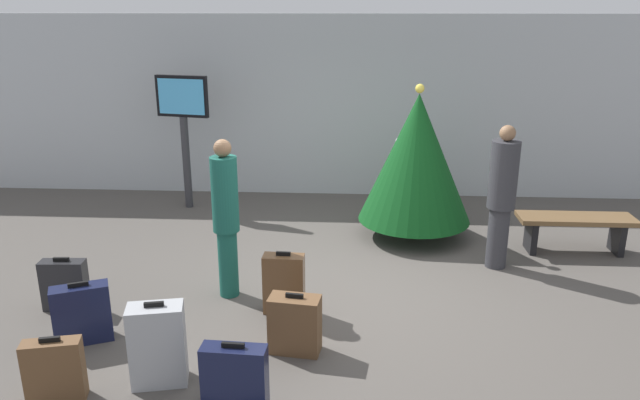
# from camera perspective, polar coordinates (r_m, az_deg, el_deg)

# --- Properties ---
(ground_plane) EXTENTS (16.00, 16.00, 0.00)m
(ground_plane) POSITION_cam_1_polar(r_m,az_deg,el_deg) (6.83, 1.43, -8.53)
(ground_plane) COLOR #514C47
(back_wall) EXTENTS (16.00, 0.20, 2.92)m
(back_wall) POSITION_cam_1_polar(r_m,az_deg,el_deg) (9.99, 2.27, 8.77)
(back_wall) COLOR #B7BCC1
(back_wall) RESTS_ON ground_plane
(holiday_tree) EXTENTS (1.51, 1.51, 2.08)m
(holiday_tree) POSITION_cam_1_polar(r_m,az_deg,el_deg) (8.14, 9.06, 3.91)
(holiday_tree) COLOR #4C3319
(holiday_tree) RESTS_ON ground_plane
(flight_info_kiosk) EXTENTS (0.82, 0.24, 2.05)m
(flight_info_kiosk) POSITION_cam_1_polar(r_m,az_deg,el_deg) (9.45, -12.74, 7.57)
(flight_info_kiosk) COLOR #333338
(flight_info_kiosk) RESTS_ON ground_plane
(waiting_bench) EXTENTS (1.45, 0.44, 0.48)m
(waiting_bench) POSITION_cam_1_polar(r_m,az_deg,el_deg) (8.39, 22.90, -2.21)
(waiting_bench) COLOR brown
(waiting_bench) RESTS_ON ground_plane
(traveller_0) EXTENTS (0.40, 0.40, 1.74)m
(traveller_0) POSITION_cam_1_polar(r_m,az_deg,el_deg) (6.46, -8.86, -1.36)
(traveller_0) COLOR #19594C
(traveller_0) RESTS_ON ground_plane
(traveller_1) EXTENTS (0.46, 0.46, 1.74)m
(traveller_1) POSITION_cam_1_polar(r_m,az_deg,el_deg) (7.43, 16.73, 0.53)
(traveller_1) COLOR #333338
(traveller_1) RESTS_ON ground_plane
(suitcase_0) EXTENTS (0.52, 0.21, 0.56)m
(suitcase_0) POSITION_cam_1_polar(r_m,az_deg,el_deg) (4.99, -8.04, -16.13)
(suitcase_0) COLOR #141938
(suitcase_0) RESTS_ON ground_plane
(suitcase_1) EXTENTS (0.47, 0.20, 0.58)m
(suitcase_1) POSITION_cam_1_polar(r_m,az_deg,el_deg) (6.88, -22.89, -7.36)
(suitcase_1) COLOR #232326
(suitcase_1) RESTS_ON ground_plane
(suitcase_2) EXTENTS (0.55, 0.39, 0.61)m
(suitcase_2) POSITION_cam_1_polar(r_m,az_deg,el_deg) (6.17, -21.48, -9.95)
(suitcase_2) COLOR #141938
(suitcase_2) RESTS_ON ground_plane
(suitcase_3) EXTENTS (0.49, 0.30, 0.58)m
(suitcase_3) POSITION_cam_1_polar(r_m,az_deg,el_deg) (5.62, -2.39, -11.62)
(suitcase_3) COLOR brown
(suitcase_3) RESTS_ON ground_plane
(suitcase_4) EXTENTS (0.42, 0.20, 0.67)m
(suitcase_4) POSITION_cam_1_polar(r_m,az_deg,el_deg) (6.27, -3.41, -7.88)
(suitcase_4) COLOR brown
(suitcase_4) RESTS_ON ground_plane
(suitcase_5) EXTENTS (0.48, 0.26, 0.57)m
(suitcase_5) POSITION_cam_1_polar(r_m,az_deg,el_deg) (5.44, -23.73, -14.48)
(suitcase_5) COLOR brown
(suitcase_5) RESTS_ON ground_plane
(suitcase_6) EXTENTS (0.49, 0.34, 0.75)m
(suitcase_6) POSITION_cam_1_polar(r_m,az_deg,el_deg) (5.33, -15.03, -13.04)
(suitcase_6) COLOR #9EA0A5
(suitcase_6) RESTS_ON ground_plane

